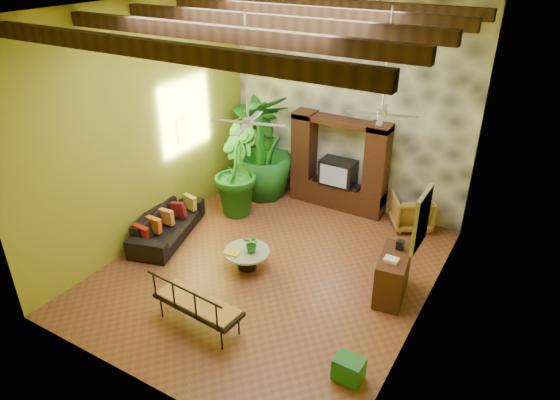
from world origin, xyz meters
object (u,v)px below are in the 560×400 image
Objects in this scene: wicker_armchair at (411,211)px; tall_plant_c at (263,147)px; ceiling_fan_back at (383,102)px; coffee_table at (247,257)px; sofa at (167,223)px; side_console at (392,276)px; entertainment_center at (338,170)px; ceiling_fan_front at (248,110)px; iron_bench at (195,303)px; green_bin at (349,369)px; tall_plant_b at (235,169)px; tall_plant_a at (259,142)px.

tall_plant_c reaches higher than wicker_armchair.
wicker_armchair is (0.31, 1.86, -3.00)m from ceiling_fan_back.
ceiling_fan_back reaches higher than coffee_table.
sofa is 2.04× the size of side_console.
entertainment_center is 1.29× the size of ceiling_fan_front.
entertainment_center is 2.17× the size of side_console.
tall_plant_c is at bearing 116.21° from coffee_table.
iron_bench reaches higher than green_bin.
entertainment_center is 1.43× the size of iron_bench.
sofa is at bearing 177.30° from coffee_table.
tall_plant_a is at bearing 100.88° from tall_plant_b.
side_console is (0.77, -0.80, -2.96)m from ceiling_fan_back.
entertainment_center reaches higher than wicker_armchair.
entertainment_center is at bearing 129.57° from ceiling_fan_back.
tall_plant_b is at bearing -79.12° from tall_plant_a.
ceiling_fan_front reaches higher than entertainment_center.
wicker_armchair is at bearing 80.55° from ceiling_fan_back.
entertainment_center is at bearing 86.76° from ceiling_fan_front.
sofa is 3.19m from iron_bench.
sofa is 2.43× the size of coffee_table.
side_console reaches higher than coffee_table.
side_console is 2.28m from green_bin.
tall_plant_c is (0.39, -0.43, 0.09)m from tall_plant_a.
tall_plant_b reaches higher than iron_bench.
sofa is 1.00× the size of tall_plant_b.
coffee_table is at bearing -97.57° from entertainment_center.
sofa is at bearing 144.77° from iron_bench.
tall_plant_a reaches higher than side_console.
ceiling_fan_back is 4.76m from iron_bench.
tall_plant_b is at bearing -10.92° from wicker_armchair.
ceiling_fan_front reaches higher than tall_plant_b.
ceiling_fan_front is at bearing -93.24° from entertainment_center.
green_bin is at bearing -46.21° from tall_plant_c.
entertainment_center is 0.90× the size of tall_plant_c.
wicker_armchair is 4.04m from coffee_table.
tall_plant_b is 0.84× the size of tall_plant_c.
ceiling_fan_front is 3.55m from tall_plant_b.
wicker_armchair is 0.39× the size of tall_plant_b.
iron_bench is 3.77× the size of green_bin.
entertainment_center is 5.31m from iron_bench.
ceiling_fan_front is at bearing 94.50° from iron_bench.
coffee_table is 2.89m from side_console.
sofa is 5.55m from wicker_armchair.
coffee_table is at bearing -109.26° from sofa.
entertainment_center is at bearing 122.21° from side_console.
coffee_table is (2.20, -0.10, -0.07)m from sofa.
tall_plant_a is (-2.29, 0.01, 0.28)m from entertainment_center.
tall_plant_c is 1.59× the size of iron_bench.
ceiling_fan_back is 0.83× the size of tall_plant_b.
iron_bench is (-0.20, -5.28, -0.43)m from entertainment_center.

